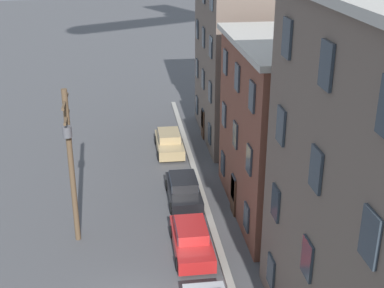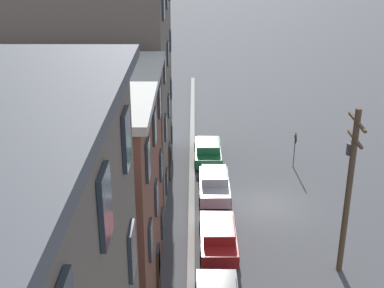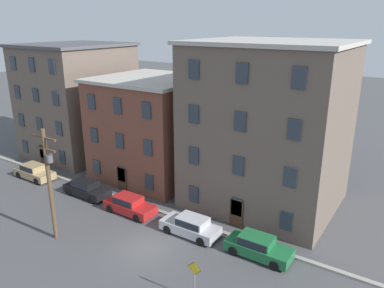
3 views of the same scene
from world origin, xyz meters
name	(u,v)px [view 1 (image 1 of 3)]	position (x,y,z in m)	size (l,w,h in m)	color
apartment_corner	(275,54)	(-19.60, 11.29, 6.33)	(10.11, 11.09, 12.63)	#66564C
apartment_midblock	(321,128)	(-8.01, 10.73, 4.95)	(10.28, 9.97, 9.87)	brown
car_tan	(169,141)	(-17.27, 3.16, 0.75)	(4.40, 1.92, 1.43)	tan
car_black	(184,189)	(-9.87, 3.33, 0.75)	(4.40, 1.92, 1.43)	black
car_red	(192,238)	(-4.51, 3.11, 0.75)	(4.40, 1.92, 1.43)	#B21E1E
utility_pole	(71,159)	(-6.32, -2.65, 4.61)	(2.40, 0.44, 8.18)	brown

